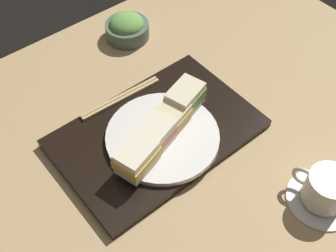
% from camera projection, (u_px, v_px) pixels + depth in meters
% --- Properties ---
extents(ground_plane, '(1.40, 1.00, 0.03)m').
position_uv_depth(ground_plane, '(160.00, 172.00, 0.87)').
color(ground_plane, tan).
extents(serving_tray, '(0.41, 0.27, 0.02)m').
position_uv_depth(serving_tray, '(157.00, 133.00, 0.90)').
color(serving_tray, black).
rests_on(serving_tray, ground_plane).
extents(sandwich_plate, '(0.23, 0.23, 0.01)m').
position_uv_depth(sandwich_plate, '(163.00, 136.00, 0.88)').
color(sandwich_plate, silver).
rests_on(sandwich_plate, serving_tray).
extents(sandwich_nearmost, '(0.09, 0.08, 0.05)m').
position_uv_depth(sandwich_nearmost, '(185.00, 98.00, 0.90)').
color(sandwich_nearmost, beige).
rests_on(sandwich_nearmost, sandwich_plate).
extents(sandwich_inner_near, '(0.10, 0.08, 0.04)m').
position_uv_depth(sandwich_inner_near, '(170.00, 118.00, 0.87)').
color(sandwich_inner_near, beige).
rests_on(sandwich_inner_near, sandwich_plate).
extents(sandwich_inner_far, '(0.09, 0.07, 0.05)m').
position_uv_depth(sandwich_inner_far, '(154.00, 136.00, 0.84)').
color(sandwich_inner_far, '#EFE5C1').
rests_on(sandwich_inner_far, sandwich_plate).
extents(sandwich_farmost, '(0.10, 0.08, 0.05)m').
position_uv_depth(sandwich_farmost, '(137.00, 157.00, 0.81)').
color(sandwich_farmost, '#EFE5C1').
rests_on(sandwich_farmost, sandwich_plate).
extents(salad_bowl, '(0.11, 0.11, 0.06)m').
position_uv_depth(salad_bowl, '(127.00, 28.00, 1.09)').
color(salad_bowl, '#4C6051').
rests_on(salad_bowl, ground_plane).
extents(chopsticks_pair, '(0.20, 0.02, 0.01)m').
position_uv_depth(chopsticks_pair, '(121.00, 98.00, 0.95)').
color(chopsticks_pair, tan).
rests_on(chopsticks_pair, serving_tray).
extents(coffee_cup, '(0.13, 0.13, 0.07)m').
position_uv_depth(coffee_cup, '(325.00, 191.00, 0.79)').
color(coffee_cup, silver).
rests_on(coffee_cup, ground_plane).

